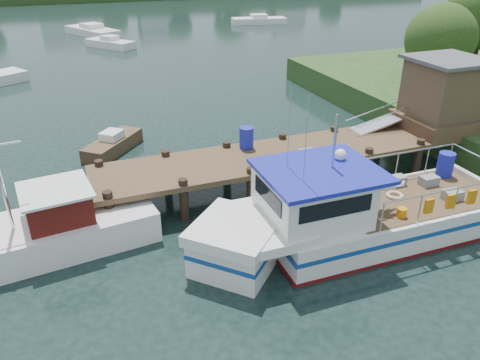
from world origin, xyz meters
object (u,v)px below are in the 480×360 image
object	(u,v)px
lobster_boat	(347,216)
moored_far	(259,20)
moored_d	(92,31)
work_boat	(32,235)
moored_rowboat	(113,144)
moored_b	(110,43)
dock	(393,116)
moored_c	(421,57)

from	to	relation	value
lobster_boat	moored_far	bearing A→B (deg)	70.78
lobster_boat	moored_d	xyz separation A→B (m)	(-3.88, 43.29, -0.49)
work_boat	moored_far	bearing A→B (deg)	51.62
moored_rowboat	moored_far	distance (m)	40.81
lobster_boat	moored_rowboat	world-z (taller)	lobster_boat
moored_b	moored_d	bearing A→B (deg)	115.00
work_boat	moored_far	distance (m)	48.89
dock	moored_rowboat	size ratio (longest dim) A/B	4.96
moored_rowboat	moored_b	world-z (taller)	moored_b
lobster_boat	moored_far	xyz separation A→B (m)	(16.08, 44.67, -0.54)
moored_rowboat	moored_d	bearing A→B (deg)	67.19
dock	moored_c	size ratio (longest dim) A/B	2.45
dock	moored_b	bearing A→B (deg)	104.24
moored_c	work_boat	bearing A→B (deg)	-162.72
moored_d	moored_b	bearing A→B (deg)	-77.89
work_boat	moored_rowboat	distance (m)	8.15
moored_rowboat	moored_far	world-z (taller)	moored_far
work_boat	moored_b	bearing A→B (deg)	71.90
dock	moored_far	xyz separation A→B (m)	(11.08, 40.16, -1.83)
lobster_boat	moored_c	distance (m)	28.77
dock	work_boat	size ratio (longest dim) A/B	2.02
dock	lobster_boat	distance (m)	6.86
moored_far	moored_d	world-z (taller)	moored_d
dock	moored_b	size ratio (longest dim) A/B	3.29
moored_far	work_boat	bearing A→B (deg)	-124.77
moored_rowboat	moored_far	xyz separation A→B (m)	(22.11, 34.30, 0.05)
moored_b	dock	bearing A→B (deg)	-57.89
dock	moored_c	distance (m)	22.12
work_boat	dock	bearing A→B (deg)	-0.82
moored_b	moored_c	bearing A→B (deg)	-15.73
dock	moored_d	size ratio (longest dim) A/B	2.15
lobster_boat	work_boat	world-z (taller)	lobster_boat
moored_c	moored_d	bearing A→B (deg)	123.39
moored_c	moored_d	xyz separation A→B (m)	(-24.14, 22.88, 0.09)
work_boat	moored_b	world-z (taller)	work_boat
moored_rowboat	moored_c	world-z (taller)	moored_c
moored_far	moored_b	xyz separation A→B (m)	(-19.02, -8.84, -0.00)
moored_far	moored_c	bearing A→B (deg)	-83.53
dock	moored_far	distance (m)	41.70
work_boat	moored_rowboat	size ratio (longest dim) A/B	2.46
work_boat	moored_d	world-z (taller)	work_boat
moored_b	moored_c	xyz separation A→B (m)	(23.21, -15.42, -0.04)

